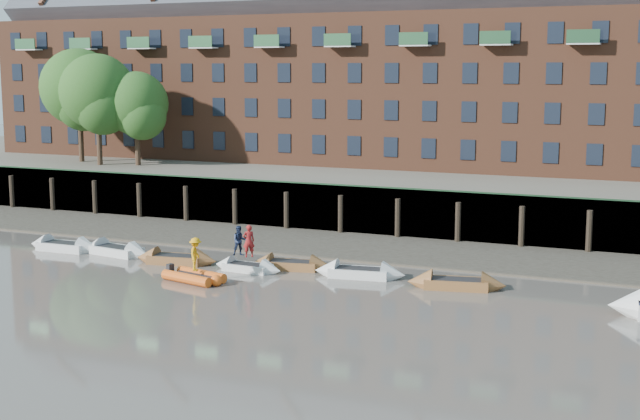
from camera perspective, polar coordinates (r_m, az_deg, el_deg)
The scene contains 18 objects.
ground at distance 39.67m, azimuth -7.88°, elevation -7.01°, with size 220.00×220.00×0.00m, color #5C554F.
foreshore at distance 55.40m, azimuth 1.78°, elevation -2.33°, with size 110.00×8.00×0.50m, color #3D382F.
mud_band at distance 52.32m, azimuth 0.41°, elevation -3.00°, with size 110.00×1.60×0.10m, color #4C4336.
river_wall at distance 59.15m, azimuth 3.35°, elevation -0.05°, with size 110.00×1.23×3.30m.
bank_terrace at distance 71.97m, azimuth 7.06°, elevation 1.53°, with size 110.00×28.00×3.20m, color #5E594D.
apartment_terrace at distance 72.35m, azimuth 7.46°, elevation 10.47°, with size 80.60×15.56×20.98m.
tree_cluster at distance 75.25m, azimuth -14.04°, elevation 7.31°, with size 11.76×7.74×9.40m.
rowboat_0 at distance 56.20m, azimuth -16.04°, elevation -2.25°, with size 5.01×1.56×1.44m.
rowboat_1 at distance 54.15m, azimuth -12.88°, elevation -2.55°, with size 5.12×2.20×1.44m.
rowboat_2 at distance 51.08m, azimuth -9.18°, elevation -3.13°, with size 5.00×2.13×1.40m.
rowboat_3 at distance 48.72m, azimuth -4.65°, elevation -3.68°, with size 4.14×1.39×1.18m.
rowboat_4 at distance 49.07m, azimuth -1.84°, elevation -3.54°, with size 4.77×2.14×1.34m.
rowboat_5 at distance 47.19m, azimuth 2.55°, elevation -4.03°, with size 5.04×2.09×1.42m.
rowboat_6 at distance 45.29m, azimuth 8.73°, elevation -4.68°, with size 5.11×2.38×1.43m.
rib_tender at distance 46.62m, azimuth -7.94°, elevation -4.26°, with size 3.59×2.36×0.60m.
person_rower_a at distance 48.37m, azimuth -4.58°, elevation -1.99°, with size 0.65×0.42×1.78m, color maroon.
person_rower_b at distance 48.80m, azimuth -5.17°, elevation -1.98°, with size 0.80×0.62×1.65m, color #19233F.
person_rib_crew at distance 46.45m, azimuth -7.97°, elevation -2.82°, with size 1.13×0.65×1.74m, color orange.
Camera 1 is at (19.90, -32.54, 10.89)m, focal length 50.00 mm.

